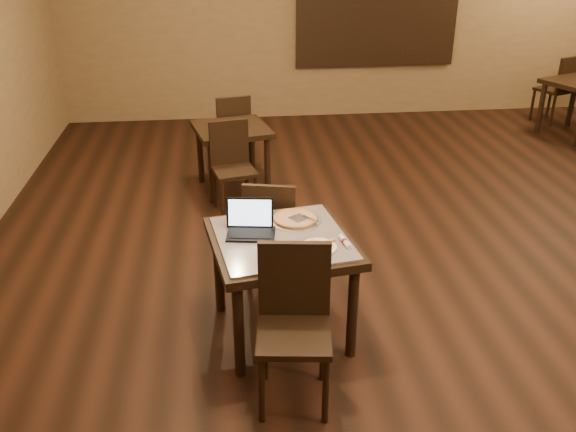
{
  "coord_description": "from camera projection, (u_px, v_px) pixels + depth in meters",
  "views": [
    {
      "loc": [
        -1.77,
        -3.9,
        2.66
      ],
      "look_at": [
        -1.36,
        -0.19,
        0.85
      ],
      "focal_mm": 38.0,
      "sensor_mm": 36.0,
      "label": 1
    }
  ],
  "objects": [
    {
      "name": "ground",
      "position": [
        455.0,
        293.0,
        4.83
      ],
      "size": [
        10.0,
        10.0,
        0.0
      ],
      "primitive_type": "plane",
      "color": "black",
      "rests_on": "ground"
    },
    {
      "name": "wall_back",
      "position": [
        342.0,
        12.0,
        8.64
      ],
      "size": [
        8.0,
        0.02,
        3.0
      ],
      "primitive_type": "cube",
      "color": "olive",
      "rests_on": "ground"
    },
    {
      "name": "mural",
      "position": [
        378.0,
        8.0,
        8.63
      ],
      "size": [
        2.34,
        0.05,
        1.64
      ],
      "color": "#296498",
      "rests_on": "wall_back"
    },
    {
      "name": "tiled_table",
      "position": [
        282.0,
        251.0,
        4.1
      ],
      "size": [
        1.05,
        1.05,
        0.76
      ],
      "rotation": [
        0.0,
        0.0,
        0.16
      ],
      "color": "black",
      "rests_on": "ground"
    },
    {
      "name": "chair_main_near",
      "position": [
        294.0,
        315.0,
        3.6
      ],
      "size": [
        0.48,
        0.48,
        0.99
      ],
      "rotation": [
        0.0,
        0.0,
        -0.13
      ],
      "color": "black",
      "rests_on": "ground"
    },
    {
      "name": "chair_main_far",
      "position": [
        271.0,
        228.0,
        4.72
      ],
      "size": [
        0.48,
        0.48,
        0.92
      ],
      "rotation": [
        0.0,
        0.0,
        2.92
      ],
      "color": "black",
      "rests_on": "ground"
    },
    {
      "name": "laptop",
      "position": [
        251.0,
        224.0,
        4.1
      ],
      "size": [
        0.35,
        0.29,
        0.22
      ],
      "rotation": [
        0.0,
        0.0,
        -0.15
      ],
      "color": "black",
      "rests_on": "tiled_table"
    },
    {
      "name": "plate",
      "position": [
        318.0,
        247.0,
        3.91
      ],
      "size": [
        0.24,
        0.24,
        0.01
      ],
      "primitive_type": "cylinder",
      "color": "white",
      "rests_on": "tiled_table"
    },
    {
      "name": "pizza_slice",
      "position": [
        318.0,
        245.0,
        3.91
      ],
      "size": [
        0.24,
        0.24,
        0.02
      ],
      "primitive_type": null,
      "rotation": [
        0.0,
        0.0,
        0.45
      ],
      "color": "beige",
      "rests_on": "plate"
    },
    {
      "name": "pizza_pan",
      "position": [
        295.0,
        220.0,
        4.28
      ],
      "size": [
        0.37,
        0.37,
        0.01
      ],
      "primitive_type": "cylinder",
      "color": "silver",
      "rests_on": "tiled_table"
    },
    {
      "name": "pizza_whole",
      "position": [
        295.0,
        218.0,
        4.27
      ],
      "size": [
        0.31,
        0.31,
        0.02
      ],
      "color": "beige",
      "rests_on": "pizza_pan"
    },
    {
      "name": "spatula",
      "position": [
        298.0,
        218.0,
        4.25
      ],
      "size": [
        0.23,
        0.27,
        0.01
      ],
      "primitive_type": "cube",
      "rotation": [
        0.0,
        0.0,
        0.59
      ],
      "color": "silver",
      "rests_on": "pizza_whole"
    },
    {
      "name": "napkin_roll",
      "position": [
        345.0,
        241.0,
        3.96
      ],
      "size": [
        0.06,
        0.16,
        0.04
      ],
      "rotation": [
        0.0,
        0.0,
        0.18
      ],
      "color": "white",
      "rests_on": "tiled_table"
    },
    {
      "name": "other_table_a_chair_far",
      "position": [
        560.0,
        86.0,
        8.65
      ],
      "size": [
        0.55,
        0.55,
        0.97
      ],
      "rotation": [
        0.0,
        0.0,
        3.54
      ],
      "color": "black",
      "rests_on": "ground"
    },
    {
      "name": "other_table_b",
      "position": [
        232.0,
        138.0,
        6.48
      ],
      "size": [
        0.89,
        0.89,
        0.7
      ],
      "rotation": [
        0.0,
        0.0,
        0.22
      ],
      "color": "black",
      "rests_on": "ground"
    },
    {
      "name": "other_table_b_chair_near",
      "position": [
        232.0,
        162.0,
        6.03
      ],
      "size": [
        0.47,
        0.47,
        0.91
      ],
      "rotation": [
        0.0,
        0.0,
        0.22
      ],
      "color": "black",
      "rests_on": "ground"
    },
    {
      "name": "other_table_b_chair_far",
      "position": [
        232.0,
        129.0,
        6.98
      ],
      "size": [
        0.47,
        0.47,
        0.91
      ],
      "rotation": [
        0.0,
        0.0,
        3.36
      ],
      "color": "black",
      "rests_on": "ground"
    }
  ]
}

